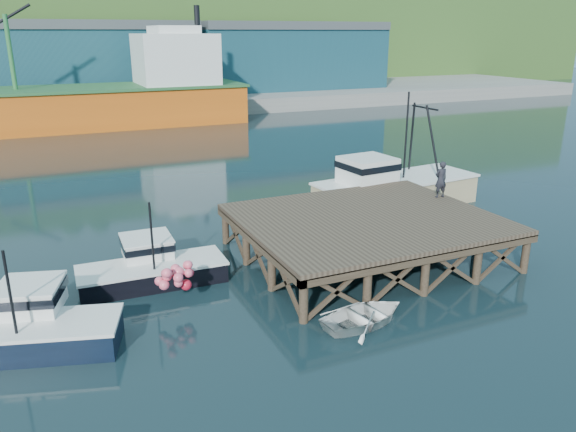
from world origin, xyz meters
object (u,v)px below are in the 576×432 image
trawler (394,184)px  boat_black (151,266)px  boat_navy (26,326)px  dinghy (365,315)px  dockworker (441,179)px

trawler → boat_black: bearing=-168.7°
boat_navy → dinghy: 12.29m
trawler → dockworker: bearing=-103.2°
trawler → dockworker: size_ratio=5.60×
trawler → dockworker: (-0.69, -5.27, 1.63)m
boat_black → trawler: (16.34, 4.99, 0.76)m
trawler → dockworker: 5.56m
boat_black → trawler: 17.10m
boat_navy → dinghy: (11.75, -3.56, -0.44)m
dinghy → dockworker: dockworker is taller
boat_navy → dockworker: bearing=26.0°
dinghy → dockworker: 11.77m
boat_navy → dinghy: size_ratio=1.91×
trawler → dinghy: 15.72m
dinghy → dockworker: (9.03, 7.03, 2.75)m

